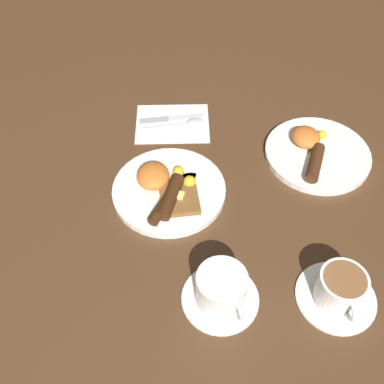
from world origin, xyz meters
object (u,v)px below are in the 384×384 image
object	(u,v)px
breakfast_plate_far	(316,152)
knife	(168,119)
teacup_near	(221,290)
breakfast_plate_near	(169,189)
teacup_far	(340,290)
spoon	(188,123)

from	to	relation	value
breakfast_plate_far	knife	size ratio (longest dim) A/B	1.50
teacup_near	breakfast_plate_near	bearing A→B (deg)	-166.11
teacup_near	knife	size ratio (longest dim) A/B	0.87
teacup_far	breakfast_plate_far	bearing A→B (deg)	167.61
breakfast_plate_far	teacup_far	xyz separation A→B (m)	(0.36, -0.08, 0.02)
breakfast_plate_near	spoon	xyz separation A→B (m)	(-0.21, 0.07, -0.01)
breakfast_plate_near	teacup_far	bearing A→B (deg)	43.18
teacup_near	knife	xyz separation A→B (m)	(-0.50, -0.04, -0.03)
knife	teacup_far	bearing A→B (deg)	-65.03
breakfast_plate_near	teacup_far	size ratio (longest dim) A/B	1.68
teacup_far	knife	xyz separation A→B (m)	(-0.53, -0.25, -0.02)
breakfast_plate_near	teacup_near	bearing A→B (deg)	13.89
breakfast_plate_near	breakfast_plate_far	world-z (taller)	breakfast_plate_near
breakfast_plate_near	spoon	world-z (taller)	breakfast_plate_near
teacup_near	spoon	distance (m)	0.48
breakfast_plate_far	teacup_near	distance (m)	0.44
teacup_near	breakfast_plate_far	bearing A→B (deg)	138.97
breakfast_plate_far	knife	distance (m)	0.37
knife	breakfast_plate_near	bearing A→B (deg)	-96.23
breakfast_plate_far	knife	xyz separation A→B (m)	(-0.17, -0.33, -0.01)
breakfast_plate_near	knife	world-z (taller)	breakfast_plate_near
breakfast_plate_far	teacup_near	size ratio (longest dim) A/B	1.72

